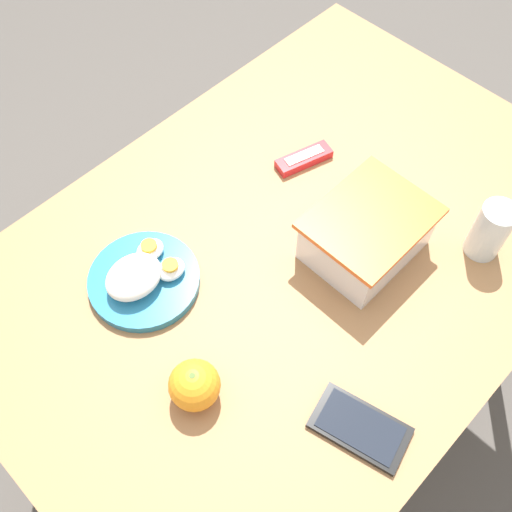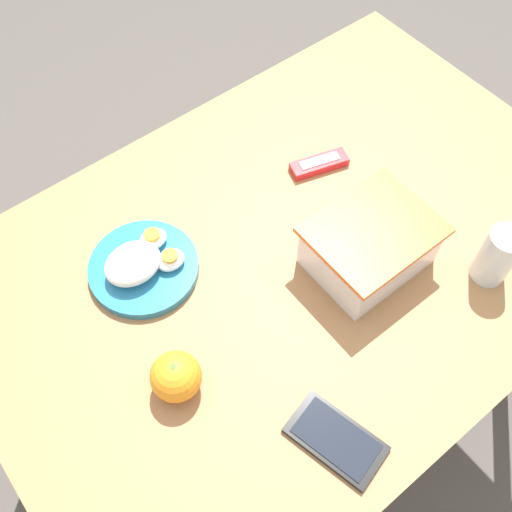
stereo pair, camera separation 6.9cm
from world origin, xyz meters
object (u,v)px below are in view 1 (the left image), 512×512
Objects in this scene: drinking_glass at (490,231)px; food_container at (366,236)px; rice_plate at (142,277)px; orange_fruit at (194,385)px; cell_phone at (360,428)px; candy_bar at (304,159)px.

food_container is at bearing -44.71° from drinking_glass.
food_container is 0.39m from rice_plate.
drinking_glass is (-0.54, 0.16, 0.02)m from orange_fruit.
drinking_glass reaches higher than orange_fruit.
drinking_glass is (-0.41, -0.05, 0.05)m from cell_phone.
rice_plate is at bearing -108.34° from orange_fruit.
rice_plate reaches higher than candy_bar.
food_container is at bearing 69.67° from candy_bar.
orange_fruit reaches higher than rice_plate.
orange_fruit is at bearing -57.68° from cell_phone.
orange_fruit is 0.22m from rice_plate.
rice_plate is (-0.07, -0.21, -0.02)m from orange_fruit.
food_container is 0.21m from drinking_glass.
candy_bar is 1.05× the size of drinking_glass.
cell_phone is at bearing 38.43° from food_container.
candy_bar is 0.53m from cell_phone.
rice_plate is at bearing -1.63° from candy_bar.
orange_fruit reaches higher than candy_bar.
rice_plate is (0.32, -0.23, -0.02)m from food_container.
candy_bar is at bearing -110.33° from food_container.
orange_fruit is at bearing 23.08° from candy_bar.
cell_phone is (-0.14, 0.22, -0.03)m from orange_fruit.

